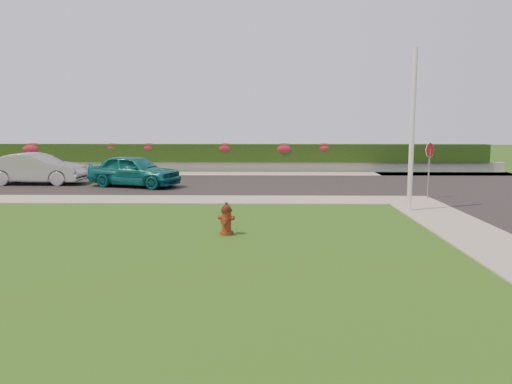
{
  "coord_description": "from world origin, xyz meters",
  "views": [
    {
      "loc": [
        1.4,
        -10.17,
        2.99
      ],
      "look_at": [
        1.13,
        4.86,
        0.9
      ],
      "focal_mm": 35.0,
      "sensor_mm": 36.0,
      "label": 1
    }
  ],
  "objects_px": {
    "stop_sign": "(430,158)",
    "fire_hydrant": "(226,219)",
    "sedan_silver": "(37,169)",
    "sedan_teal": "(134,171)",
    "utility_pole": "(412,131)"
  },
  "relations": [
    {
      "from": "sedan_teal",
      "to": "fire_hydrant",
      "type": "bearing_deg",
      "value": -134.18
    },
    {
      "from": "stop_sign",
      "to": "sedan_teal",
      "type": "bearing_deg",
      "value": 146.8
    },
    {
      "from": "sedan_silver",
      "to": "stop_sign",
      "type": "distance_m",
      "value": 18.03
    },
    {
      "from": "stop_sign",
      "to": "fire_hydrant",
      "type": "bearing_deg",
      "value": -157.24
    },
    {
      "from": "fire_hydrant",
      "to": "utility_pole",
      "type": "relative_size",
      "value": 0.16
    },
    {
      "from": "sedan_teal",
      "to": "stop_sign",
      "type": "relative_size",
      "value": 1.94
    },
    {
      "from": "sedan_teal",
      "to": "utility_pole",
      "type": "height_order",
      "value": "utility_pole"
    },
    {
      "from": "sedan_teal",
      "to": "sedan_silver",
      "type": "height_order",
      "value": "sedan_silver"
    },
    {
      "from": "sedan_teal",
      "to": "stop_sign",
      "type": "distance_m",
      "value": 13.01
    },
    {
      "from": "sedan_teal",
      "to": "utility_pole",
      "type": "bearing_deg",
      "value": -100.61
    },
    {
      "from": "stop_sign",
      "to": "sedan_silver",
      "type": "bearing_deg",
      "value": 148.29
    },
    {
      "from": "fire_hydrant",
      "to": "utility_pole",
      "type": "distance_m",
      "value": 7.36
    },
    {
      "from": "fire_hydrant",
      "to": "stop_sign",
      "type": "height_order",
      "value": "stop_sign"
    },
    {
      "from": "sedan_silver",
      "to": "utility_pole",
      "type": "xyz_separation_m",
      "value": [
        15.97,
        -7.02,
        1.93
      ]
    },
    {
      "from": "fire_hydrant",
      "to": "sedan_silver",
      "type": "height_order",
      "value": "sedan_silver"
    }
  ]
}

